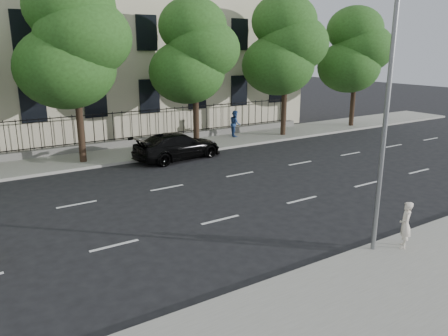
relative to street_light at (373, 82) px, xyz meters
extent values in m
plane|color=black|center=(-2.50, 1.77, -5.15)|extent=(120.00, 120.00, 0.00)
cube|color=gray|center=(-2.50, -2.23, -5.07)|extent=(60.00, 4.00, 0.15)
cube|color=gray|center=(-2.50, 15.77, -5.07)|extent=(60.00, 4.00, 0.15)
cube|color=beige|center=(-2.50, 24.77, 3.85)|extent=(34.00, 12.00, 18.00)
cube|color=slate|center=(-2.50, 17.47, -4.80)|extent=(30.00, 0.50, 0.40)
cube|color=black|center=(-2.50, 17.47, -4.50)|extent=(28.80, 0.05, 0.05)
cube|color=black|center=(-2.50, 17.47, -2.90)|extent=(28.80, 0.05, 0.05)
cylinder|color=slate|center=(0.00, -0.53, -1.00)|extent=(0.14, 0.14, 8.00)
cylinder|color=#382619|center=(-4.50, 14.97, -3.34)|extent=(0.36, 0.36, 3.32)
ellipsoid|color=#234717|center=(-4.90, 15.27, -0.05)|extent=(5.13, 5.13, 4.21)
ellipsoid|color=#234717|center=(-4.00, 14.77, 1.43)|extent=(4.86, 4.86, 4.00)
ellipsoid|color=#234717|center=(-4.40, 15.37, 2.92)|extent=(4.59, 4.59, 3.78)
cylinder|color=#382619|center=(2.50, 14.97, -3.46)|extent=(0.36, 0.36, 3.08)
ellipsoid|color=#234717|center=(2.10, 15.27, -0.48)|extent=(4.56, 4.56, 3.74)
ellipsoid|color=#234717|center=(3.00, 14.77, 0.84)|extent=(4.32, 4.32, 3.55)
ellipsoid|color=#234717|center=(2.60, 15.37, 2.16)|extent=(4.08, 4.08, 3.36)
cylinder|color=#382619|center=(9.50, 14.97, -3.39)|extent=(0.36, 0.36, 3.22)
ellipsoid|color=#234717|center=(9.10, 15.27, -0.22)|extent=(4.94, 4.94, 4.06)
ellipsoid|color=#234717|center=(10.00, 14.77, 1.21)|extent=(4.68, 4.68, 3.85)
ellipsoid|color=#234717|center=(9.60, 15.37, 2.64)|extent=(4.42, 4.42, 3.64)
cylinder|color=#382619|center=(16.50, 14.97, -3.49)|extent=(0.36, 0.36, 3.01)
ellipsoid|color=#234717|center=(16.10, 15.27, -0.49)|extent=(4.75, 4.75, 3.90)
ellipsoid|color=#234717|center=(17.00, 14.77, 0.89)|extent=(4.50, 4.50, 3.70)
ellipsoid|color=#234717|center=(16.60, 15.37, 2.26)|extent=(4.25, 4.25, 3.50)
imported|color=black|center=(0.30, 13.19, -4.39)|extent=(5.44, 2.78, 1.51)
imported|color=beige|center=(0.89, -0.95, -4.27)|extent=(0.64, 0.61, 1.46)
imported|color=navy|center=(6.28, 16.25, -4.10)|extent=(0.97, 1.07, 1.80)
camera|label=1|loc=(-10.45, -8.34, 0.95)|focal=35.00mm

